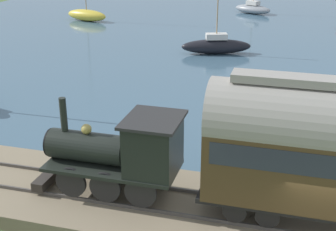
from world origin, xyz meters
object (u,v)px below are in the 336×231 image
at_px(sailboat_yellow, 87,15).
at_px(sailboat_gray, 253,8).
at_px(sailboat_black, 216,46).
at_px(rowboat_mid_harbor, 242,166).
at_px(rowboat_near_shore, 240,94).
at_px(steam_locomotive, 124,150).

bearing_deg(sailboat_yellow, sailboat_gray, -46.50).
height_order(sailboat_black, rowboat_mid_harbor, sailboat_black).
height_order(sailboat_yellow, rowboat_mid_harbor, sailboat_yellow).
xyz_separation_m(sailboat_yellow, rowboat_mid_harbor, (-28.67, -20.15, -0.44)).
bearing_deg(sailboat_black, sailboat_yellow, 39.19).
relative_size(rowboat_mid_harbor, rowboat_near_shore, 0.77).
relative_size(sailboat_black, rowboat_mid_harbor, 2.56).
xyz_separation_m(sailboat_black, rowboat_mid_harbor, (-18.54, -4.43, -0.44)).
xyz_separation_m(steam_locomotive, sailboat_black, (22.45, 0.82, -1.64)).
height_order(sailboat_gray, rowboat_mid_harbor, sailboat_gray).
bearing_deg(rowboat_mid_harbor, sailboat_yellow, -10.09).
relative_size(sailboat_yellow, rowboat_near_shore, 3.40).
bearing_deg(steam_locomotive, sailboat_black, 2.09).
xyz_separation_m(sailboat_black, rowboat_near_shore, (-9.94, -3.18, -0.38)).
bearing_deg(sailboat_black, rowboat_near_shore, 179.73).
bearing_deg(rowboat_mid_harbor, rowboat_near_shore, -36.95).
relative_size(sailboat_yellow, sailboat_gray, 1.40).
xyz_separation_m(steam_locomotive, sailboat_gray, (41.91, 0.05, -1.70)).
bearing_deg(sailboat_gray, sailboat_black, -156.88).
xyz_separation_m(rowboat_mid_harbor, rowboat_near_shore, (8.60, 1.24, 0.06)).
xyz_separation_m(sailboat_yellow, rowboat_near_shore, (-20.06, -18.90, -0.39)).
distance_m(steam_locomotive, sailboat_yellow, 36.56).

